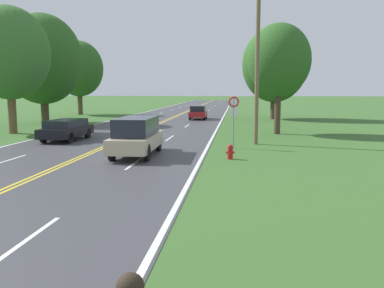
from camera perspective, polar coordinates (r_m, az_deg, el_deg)
The scene contains 11 objects.
fire_hydrant at distance 18.34m, azimuth 5.39°, elevation -1.08°, with size 0.41×0.25×0.67m.
traffic_sign at distance 21.58m, azimuth 5.87°, elevation 4.91°, with size 0.60×0.10×2.77m.
utility_pole_midground at distance 23.48m, azimuth 9.17°, elevation 12.14°, with size 1.80×0.24×9.67m.
tree_left_verge at distance 29.29m, azimuth 12.10°, elevation 11.41°, with size 4.38×4.38×7.66m.
tree_behind_sign at distance 52.91m, azimuth -15.59°, elevation 10.13°, with size 5.94×5.94×9.10m.
tree_mid_treeline at distance 31.77m, azimuth -24.32°, elevation 11.54°, with size 5.65×5.65×8.91m.
tree_right_cluster at distance 44.30m, azimuth 11.53°, elevation 10.83°, with size 6.81×6.81×9.62m.
tree_far_back at distance 40.19m, azimuth -20.25°, elevation 11.10°, with size 7.12×7.12×9.97m.
car_champagne_suv_nearest at distance 19.39m, azimuth -7.77°, elevation 1.20°, with size 1.86×4.82×1.81m.
car_black_hatchback_approaching at distance 26.16m, azimuth -17.23°, elevation 2.04°, with size 2.00×4.27×1.29m.
car_red_hatchback_mid_near at distance 42.93m, azimuth 0.88°, elevation 4.53°, with size 1.77×3.96×1.44m.
Camera 1 is at (7.17, -0.13, 3.11)m, focal length 38.00 mm.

